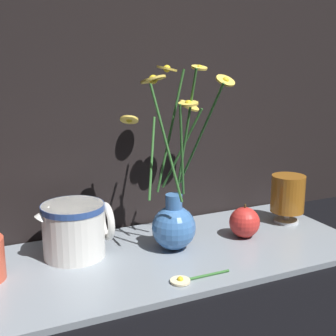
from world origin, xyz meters
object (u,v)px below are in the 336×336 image
object	(u,v)px
tea_glass	(288,195)
orange_fruit	(244,222)
vase_with_flowers	(174,213)
ceramic_pitcher	(75,227)

from	to	relation	value
tea_glass	orange_fruit	xyz separation A→B (m)	(-0.15, -0.04, -0.03)
vase_with_flowers	ceramic_pitcher	world-z (taller)	vase_with_flowers
ceramic_pitcher	tea_glass	distance (m)	0.51
vase_with_flowers	tea_glass	xyz separation A→B (m)	(0.31, 0.03, -0.01)
vase_with_flowers	orange_fruit	bearing A→B (deg)	-3.08
tea_glass	orange_fruit	size ratio (longest dim) A/B	1.53
ceramic_pitcher	orange_fruit	size ratio (longest dim) A/B	1.97
ceramic_pitcher	orange_fruit	distance (m)	0.37
ceramic_pitcher	vase_with_flowers	bearing A→B (deg)	-13.98
vase_with_flowers	tea_glass	world-z (taller)	vase_with_flowers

